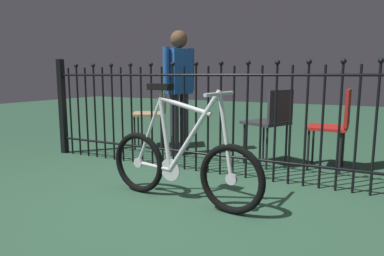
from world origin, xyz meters
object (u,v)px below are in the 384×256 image
Objects in this scene: chair_charcoal at (271,119)px; chair_red at (336,121)px; chair_tan at (155,110)px; person_visitor at (179,83)px; bicycle at (181,163)px.

chair_red is at bearing 14.12° from chair_charcoal.
chair_tan is 0.55× the size of person_visitor.
chair_charcoal reaches higher than chair_tan.
chair_red is 0.56× the size of person_visitor.
chair_charcoal is (0.35, 1.40, 0.21)m from bicycle.
bicycle is at bearing -122.12° from chair_red.
person_visitor is (-1.78, -0.14, 0.38)m from chair_red.
person_visitor is at bearing -175.66° from chair_red.
person_visitor reaches higher than chair_charcoal.
chair_charcoal is 1.01× the size of chair_tan.
person_visitor reaches higher than chair_red.
bicycle is 1.63× the size of chair_red.
person_visitor reaches higher than chair_tan.
chair_charcoal is at bearing -165.88° from chair_red.
chair_tan is 0.98× the size of chair_red.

